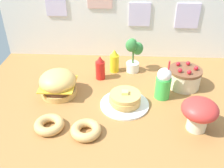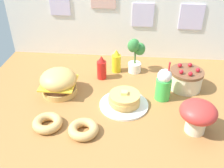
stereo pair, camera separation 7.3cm
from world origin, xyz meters
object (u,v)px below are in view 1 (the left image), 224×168
(burger, at_px, (58,84))
(pancake_stack, at_px, (125,100))
(layer_cake, at_px, (184,77))
(ketchup_bottle, at_px, (100,68))
(potted_plant, at_px, (133,54))
(mushroom_stool, at_px, (199,112))
(donut_chocolate, at_px, (86,130))
(cream_soda_cup, at_px, (163,83))
(donut_pink_glaze, at_px, (49,125))
(mustard_bottle, at_px, (114,61))

(burger, distance_m, pancake_stack, 0.57)
(layer_cake, xyz_separation_m, ketchup_bottle, (-0.74, 0.10, 0.02))
(burger, height_order, potted_plant, potted_plant)
(ketchup_bottle, relative_size, mushroom_stool, 0.91)
(layer_cake, distance_m, mushroom_stool, 0.55)
(burger, xyz_separation_m, donut_chocolate, (0.29, -0.46, -0.07))
(cream_soda_cup, relative_size, mushroom_stool, 1.36)
(burger, xyz_separation_m, potted_plant, (0.62, 0.42, 0.08))
(donut_chocolate, bearing_deg, donut_pink_glaze, 171.04)
(donut_chocolate, xyz_separation_m, mushroom_stool, (0.76, 0.09, 0.11))
(burger, bearing_deg, donut_chocolate, -58.00)
(potted_plant, bearing_deg, mustard_bottle, -175.78)
(potted_plant, bearing_deg, burger, -146.03)
(burger, bearing_deg, donut_pink_glaze, -86.46)
(mushroom_stool, bearing_deg, pancake_stack, 154.21)
(layer_cake, bearing_deg, potted_plant, 150.70)
(layer_cake, xyz_separation_m, mushroom_stool, (-0.01, -0.55, 0.06))
(burger, xyz_separation_m, cream_soda_cup, (0.86, -0.00, 0.03))
(layer_cake, relative_size, potted_plant, 0.82)
(mushroom_stool, bearing_deg, donut_chocolate, -173.22)
(ketchup_bottle, bearing_deg, donut_chocolate, -92.75)
(cream_soda_cup, bearing_deg, donut_pink_glaze, -153.25)
(burger, relative_size, pancake_stack, 0.78)
(potted_plant, bearing_deg, pancake_stack, -97.38)
(layer_cake, bearing_deg, donut_chocolate, -140.62)
(layer_cake, height_order, donut_pink_glaze, layer_cake)
(donut_chocolate, bearing_deg, potted_plant, 69.32)
(mustard_bottle, relative_size, donut_chocolate, 1.08)
(mustard_bottle, relative_size, cream_soda_cup, 0.67)
(donut_pink_glaze, bearing_deg, mustard_bottle, 63.00)
(pancake_stack, xyz_separation_m, cream_soda_cup, (0.31, 0.13, 0.09))
(mustard_bottle, height_order, cream_soda_cup, cream_soda_cup)
(pancake_stack, bearing_deg, ketchup_bottle, 119.55)
(pancake_stack, xyz_separation_m, donut_pink_glaze, (-0.53, -0.29, -0.01))
(mustard_bottle, distance_m, cream_soda_cup, 0.58)
(potted_plant, distance_m, mushroom_stool, 0.90)
(burger, distance_m, layer_cake, 1.08)
(ketchup_bottle, relative_size, donut_chocolate, 1.08)
(pancake_stack, distance_m, donut_pink_glaze, 0.60)
(potted_plant, bearing_deg, cream_soda_cup, -61.10)
(donut_pink_glaze, bearing_deg, donut_chocolate, -8.96)
(mustard_bottle, xyz_separation_m, mushroom_stool, (0.60, -0.78, 0.04))
(ketchup_bottle, bearing_deg, pancake_stack, -60.45)
(donut_chocolate, height_order, potted_plant, potted_plant)
(pancake_stack, distance_m, mustard_bottle, 0.55)
(ketchup_bottle, bearing_deg, mushroom_stool, -41.45)
(donut_chocolate, bearing_deg, ketchup_bottle, 87.25)
(donut_pink_glaze, relative_size, donut_chocolate, 1.00)
(burger, bearing_deg, mushroom_stool, -19.53)
(cream_soda_cup, bearing_deg, ketchup_bottle, 152.92)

